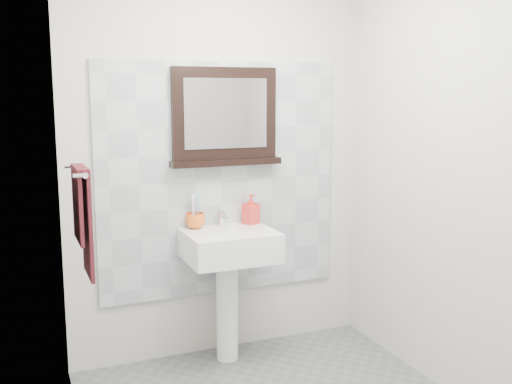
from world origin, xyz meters
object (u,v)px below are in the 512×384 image
Objects in this scene: pedestal_sink at (229,259)px; hand_towel at (83,213)px; toothbrush_cup at (195,221)px; framed_mirror at (225,119)px; soap_dispenser at (251,209)px.

hand_towel reaches higher than pedestal_sink.
pedestal_sink is 0.32m from toothbrush_cup.
framed_mirror is 1.21m from hand_towel.
soap_dispenser reaches higher than pedestal_sink.
framed_mirror is (0.05, 0.19, 0.86)m from pedestal_sink.
soap_dispenser is 0.36× the size of hand_towel.
framed_mirror reaches higher than toothbrush_cup.
soap_dispenser is 1.26m from hand_towel.
pedestal_sink is at bearing -103.81° from framed_mirror.
toothbrush_cup is 0.67m from framed_mirror.
hand_towel is (-0.74, -0.56, 0.21)m from toothbrush_cup.
hand_towel is (-0.96, -0.60, -0.42)m from framed_mirror.
toothbrush_cup is 0.23× the size of hand_towel.
framed_mirror reaches higher than soap_dispenser.
toothbrush_cup is at bearing 36.99° from hand_towel.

